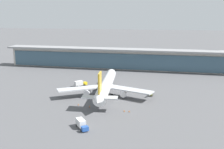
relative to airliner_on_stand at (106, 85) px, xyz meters
The scene contains 11 objects.
ground_plane 7.50m from the airliner_on_stand, 90.98° to the right, with size 1200.00×1200.00×0.00m, color #515154.
airliner_on_stand is the anchor object (origin of this frame).
service_truck_near_nose_olive 12.79m from the airliner_on_stand, 125.98° to the left, with size 5.56×5.95×2.70m.
service_truck_under_wing_yellow 23.15m from the airliner_on_stand, 143.40° to the left, with size 6.62×6.94×3.10m.
service_truck_mid_apron_blue 40.78m from the airliner_on_stand, 88.77° to the right, with size 6.37×7.13×3.10m.
service_truck_by_tail_olive 22.63m from the airliner_on_stand, 11.10° to the left, with size 2.08×6.84×2.70m.
terminal_building 66.65m from the airliner_on_stand, 90.08° to the left, with size 183.60×12.80×15.20m.
safety_cone_alpha 24.90m from the airliner_on_stand, 58.56° to the right, with size 0.62×0.62×0.70m.
safety_cone_bravo 26.09m from the airliner_on_stand, 54.63° to the right, with size 0.62×0.62×0.70m.
safety_cone_charlie 19.96m from the airliner_on_stand, 116.03° to the right, with size 0.62×0.62×0.70m.
safety_cone_delta 19.60m from the airliner_on_stand, 98.48° to the right, with size 0.62×0.62×0.70m.
Camera 1 is at (30.42, -119.52, 39.35)m, focal length 43.19 mm.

